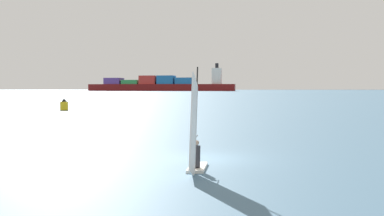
% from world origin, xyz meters
% --- Properties ---
extents(ground_plane, '(4000.00, 4000.00, 0.00)m').
position_xyz_m(ground_plane, '(0.00, 0.00, 0.00)').
color(ground_plane, '#476B84').
extents(windsurfer, '(1.12, 4.02, 4.48)m').
position_xyz_m(windsurfer, '(-0.74, -3.65, 1.20)').
color(windsurfer, white).
rests_on(windsurfer, ground_plane).
extents(cargo_ship, '(180.06, 63.84, 33.27)m').
position_xyz_m(cargo_ship, '(1.53, 542.39, 7.69)').
color(cargo_ship, maroon).
rests_on(cargo_ship, ground_plane).
extents(distant_headland, '(1179.23, 671.07, 47.28)m').
position_xyz_m(distant_headland, '(344.85, 1187.63, 23.64)').
color(distant_headland, '#60665B').
rests_on(distant_headland, ground_plane).
extents(channel_buoy, '(1.22, 1.22, 1.84)m').
position_xyz_m(channel_buoy, '(-16.76, 49.94, 0.81)').
color(channel_buoy, yellow).
rests_on(channel_buoy, ground_plane).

